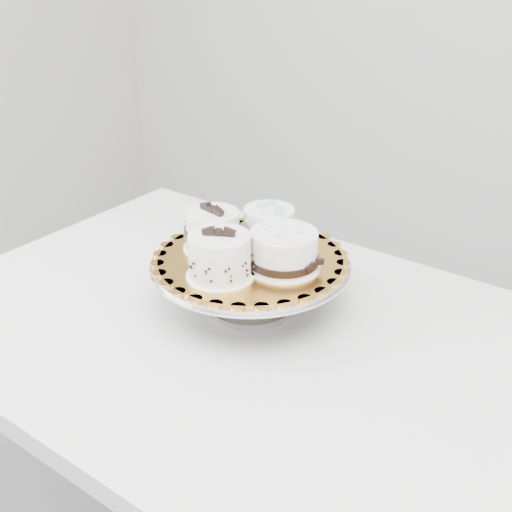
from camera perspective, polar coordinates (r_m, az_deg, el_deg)
The scene contains 7 objects.
table at distance 1.22m, azimuth -0.46°, elevation -9.16°, with size 1.31×0.92×0.75m.
cake_stand at distance 1.21m, azimuth -0.50°, elevation -1.69°, with size 0.37×0.37×0.10m.
cake_board at distance 1.19m, azimuth -0.50°, elevation -0.24°, with size 0.34×0.34×0.01m, color #C47E29.
cake_swirl at distance 1.11m, azimuth -3.25°, elevation -0.09°, with size 0.14×0.14×0.10m.
cake_banded at distance 1.21m, azimuth -3.88°, elevation 2.17°, with size 0.12×0.12×0.09m.
cake_dots at distance 1.23m, azimuth 1.15°, elevation 2.69°, with size 0.13×0.13×0.07m.
cake_ribbon at distance 1.14m, azimuth 2.53°, elevation 0.42°, with size 0.14×0.14×0.07m.
Camera 1 is at (0.57, -0.80, 1.40)m, focal length 45.00 mm.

